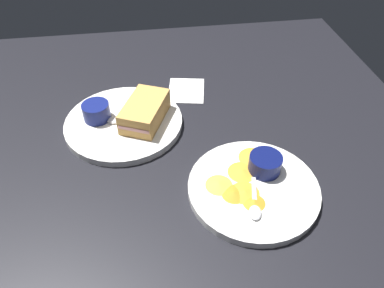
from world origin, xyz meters
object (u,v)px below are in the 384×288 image
(plate_sandwich_main, at_px, (124,123))
(spoon_by_dark_ramekin, at_px, (118,122))
(sandwich_half_near, at_px, (145,111))
(plate_chips_companion, at_px, (253,189))
(ramekin_light_gravy, at_px, (265,163))
(spoon_by_gravy_ramekin, at_px, (255,207))
(ramekin_dark_sauce, at_px, (96,111))

(plate_sandwich_main, height_order, spoon_by_dark_ramekin, spoon_by_dark_ramekin)
(plate_sandwich_main, relative_size, sandwich_half_near, 1.77)
(spoon_by_dark_ramekin, relative_size, plate_chips_companion, 0.38)
(plate_sandwich_main, bearing_deg, plate_chips_companion, 46.06)
(plate_sandwich_main, xyz_separation_m, spoon_by_dark_ramekin, (0.01, -0.01, 0.01))
(ramekin_light_gravy, bearing_deg, spoon_by_gravy_ramekin, -26.30)
(plate_chips_companion, bearing_deg, spoon_by_gravy_ramekin, -13.67)
(plate_sandwich_main, xyz_separation_m, ramekin_dark_sauce, (-0.02, -0.06, 0.03))
(ramekin_light_gravy, bearing_deg, plate_chips_companion, -39.81)
(ramekin_dark_sauce, relative_size, spoon_by_dark_ramekin, 0.64)
(sandwich_half_near, distance_m, spoon_by_dark_ramekin, 0.07)
(spoon_by_gravy_ramekin, bearing_deg, plate_sandwich_main, -141.00)
(plate_chips_companion, height_order, ramekin_light_gravy, ramekin_light_gravy)
(ramekin_light_gravy, bearing_deg, plate_sandwich_main, -125.63)
(plate_sandwich_main, xyz_separation_m, spoon_by_gravy_ramekin, (0.28, 0.23, 0.01))
(ramekin_light_gravy, relative_size, spoon_by_gravy_ramekin, 0.64)
(sandwich_half_near, relative_size, plate_chips_companion, 0.61)
(sandwich_half_near, relative_size, ramekin_light_gravy, 2.36)
(spoon_by_dark_ramekin, bearing_deg, sandwich_half_near, 92.64)
(ramekin_dark_sauce, height_order, ramekin_light_gravy, ramekin_dark_sauce)
(ramekin_dark_sauce, bearing_deg, plate_chips_companion, 50.33)
(plate_sandwich_main, relative_size, spoon_by_dark_ramekin, 2.82)
(sandwich_half_near, height_order, spoon_by_gravy_ramekin, sandwich_half_near)
(plate_sandwich_main, relative_size, plate_chips_companion, 1.07)
(spoon_by_gravy_ramekin, bearing_deg, ramekin_light_gravy, 153.70)
(spoon_by_dark_ramekin, distance_m, ramekin_light_gravy, 0.34)
(plate_sandwich_main, relative_size, ramekin_dark_sauce, 4.37)
(ramekin_dark_sauce, bearing_deg, sandwich_half_near, 79.04)
(plate_chips_companion, xyz_separation_m, ramekin_light_gravy, (-0.04, 0.03, 0.03))
(sandwich_half_near, distance_m, plate_chips_companion, 0.30)
(spoon_by_gravy_ramekin, bearing_deg, plate_chips_companion, 166.33)
(plate_sandwich_main, height_order, ramekin_light_gravy, ramekin_light_gravy)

